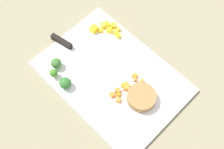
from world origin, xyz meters
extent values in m
plane|color=gray|center=(0.00, 0.00, 0.00)|extent=(4.00, 4.00, 0.00)
cube|color=white|center=(0.00, 0.00, 0.01)|extent=(0.45, 0.32, 0.01)
cylinder|color=olive|center=(0.12, 0.01, 0.03)|extent=(0.09, 0.09, 0.03)
cube|color=silver|center=(0.02, 0.02, 0.01)|extent=(0.19, 0.06, 0.00)
cube|color=black|center=(-0.20, -0.03, 0.02)|extent=(0.08, 0.03, 0.02)
cube|color=orange|center=(0.06, 0.00, 0.02)|extent=(0.02, 0.02, 0.02)
cube|color=orange|center=(0.06, 0.01, 0.02)|extent=(0.02, 0.01, 0.01)
cube|color=orange|center=(0.05, 0.05, 0.02)|extent=(0.02, 0.02, 0.01)
cube|color=orange|center=(0.06, 0.04, 0.02)|extent=(0.01, 0.01, 0.01)
cube|color=orange|center=(0.06, -0.03, 0.02)|extent=(0.01, 0.01, 0.01)
cube|color=orange|center=(0.08, 0.05, 0.02)|extent=(0.02, 0.02, 0.01)
cube|color=orange|center=(0.05, -0.03, 0.02)|extent=(0.02, 0.02, 0.02)
cube|color=orange|center=(0.05, -0.05, 0.02)|extent=(0.02, 0.02, 0.01)
cube|color=orange|center=(0.07, -0.05, 0.02)|extent=(0.02, 0.02, 0.01)
cube|color=orange|center=(0.05, 0.00, 0.02)|extent=(0.01, 0.02, 0.01)
cube|color=yellow|center=(-0.13, 0.11, 0.02)|extent=(0.02, 0.02, 0.02)
cube|color=yellow|center=(-0.15, 0.12, 0.02)|extent=(0.02, 0.02, 0.01)
cube|color=yellow|center=(-0.16, 0.08, 0.02)|extent=(0.02, 0.03, 0.02)
cube|color=yellow|center=(-0.15, 0.11, 0.02)|extent=(0.02, 0.02, 0.02)
cube|color=yellow|center=(-0.09, 0.12, 0.02)|extent=(0.02, 0.02, 0.01)
cube|color=yellow|center=(-0.11, 0.12, 0.02)|extent=(0.02, 0.02, 0.01)
cube|color=yellow|center=(-0.11, 0.14, 0.02)|extent=(0.02, 0.02, 0.01)
cube|color=yellow|center=(-0.15, 0.09, 0.02)|extent=(0.01, 0.02, 0.01)
cube|color=yellow|center=(-0.13, 0.13, 0.02)|extent=(0.03, 0.03, 0.02)
cylinder|color=#90AC56|center=(-0.13, -0.13, 0.02)|extent=(0.01, 0.01, 0.02)
sphere|color=#35761F|center=(-0.13, -0.13, 0.03)|extent=(0.03, 0.03, 0.03)
cylinder|color=#89B962|center=(-0.15, -0.10, 0.02)|extent=(0.01, 0.01, 0.01)
sphere|color=#39672F|center=(-0.15, -0.10, 0.03)|extent=(0.03, 0.03, 0.03)
cylinder|color=#8DAC64|center=(-0.08, -0.13, 0.02)|extent=(0.01, 0.01, 0.01)
sphere|color=#2C6629|center=(-0.08, -0.13, 0.03)|extent=(0.04, 0.04, 0.04)
camera|label=1|loc=(0.28, -0.28, 0.84)|focal=46.41mm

